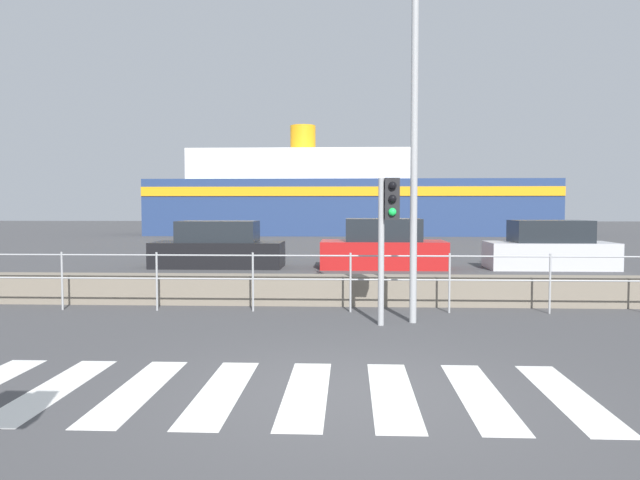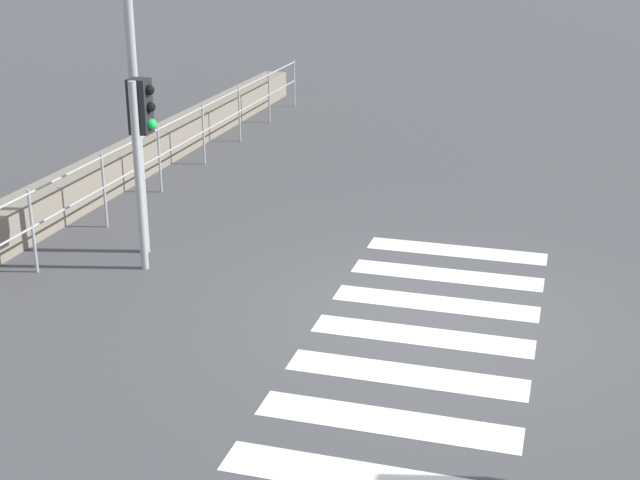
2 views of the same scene
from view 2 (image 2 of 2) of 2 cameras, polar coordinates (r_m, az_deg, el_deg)
The scene contains 4 objects.
ground_plane at distance 10.19m, azimuth 7.01°, elevation -5.00°, with size 160.00×160.00×0.00m, color #424244.
crosswalk at distance 9.37m, azimuth 6.09°, elevation -7.29°, with size 6.75×2.40×0.01m.
harbor_fence at distance 11.71m, azimuth -18.00°, elevation 1.34°, with size 21.85×0.04×1.10m.
traffic_light_far at distance 11.29m, azimuth -11.41°, elevation 6.82°, with size 0.34×0.32×2.42m.
Camera 2 is at (-9.14, -1.33, 4.30)m, focal length 50.00 mm.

